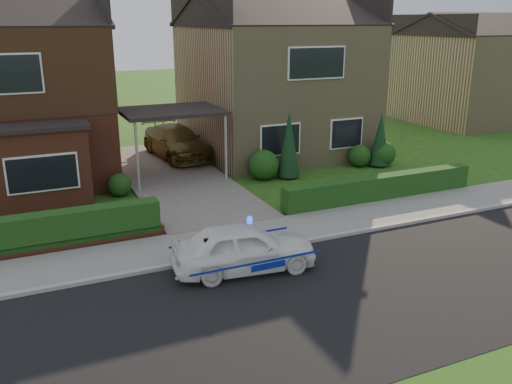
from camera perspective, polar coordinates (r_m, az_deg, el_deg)
ground at (r=12.40m, az=5.86°, el=-11.64°), size 120.00×120.00×0.00m
road at (r=12.40m, az=5.86°, el=-11.64°), size 60.00×6.00×0.02m
kerb at (r=14.80m, az=-0.05°, el=-6.20°), size 60.00×0.16×0.12m
sidewalk at (r=15.69m, az=-1.63°, el=-4.82°), size 60.00×2.00×0.10m
driveway at (r=21.87m, az=-8.62°, el=1.58°), size 3.80×12.00×0.12m
house_left at (r=23.31m, az=-25.16°, el=10.53°), size 7.50×9.53×7.25m
house_right at (r=26.01m, az=1.77°, el=12.41°), size 7.50×8.06×7.25m
carport_link at (r=21.27m, az=-8.91°, el=8.28°), size 3.80×3.00×2.77m
dwarf_wall at (r=15.73m, az=-23.43°, el=-5.78°), size 7.70×0.25×0.36m
hedge_left at (r=15.94m, az=-23.37°, el=-6.18°), size 7.50×0.55×0.90m
hedge_right at (r=19.49m, az=12.84°, el=-0.87°), size 7.50×0.55×0.80m
shrub_left_mid at (r=19.42m, az=-18.70°, el=0.61°), size 1.32×1.32×1.32m
shrub_left_near at (r=19.96m, az=-14.18°, el=0.74°), size 0.84×0.84×0.84m
shrub_right_near at (r=21.35m, az=0.80°, el=2.88°), size 1.20×1.20×1.20m
shrub_right_mid at (r=23.71m, az=10.84°, el=3.78°), size 0.96×0.96×0.96m
shrub_right_far at (r=24.05m, az=13.22°, el=3.96°), size 1.08×1.08×1.08m
conifer_a at (r=21.44m, az=3.47°, el=4.84°), size 0.90×0.90×2.60m
conifer_b at (r=23.80m, az=12.93°, el=5.23°), size 0.90×0.90×2.20m
neighbour_right at (r=36.11m, az=21.35°, el=11.02°), size 6.50×7.00×5.20m
police_car at (r=13.59m, az=-1.30°, el=-5.92°), size 3.31×3.75×1.39m
driveway_car at (r=24.74m, az=-8.37°, el=5.26°), size 2.39×4.91×1.38m
potted_plant_a at (r=16.37m, az=-21.25°, el=-3.97°), size 0.37×0.25×0.71m
potted_plant_c at (r=16.97m, az=-16.58°, el=-2.53°), size 0.52×0.52×0.80m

